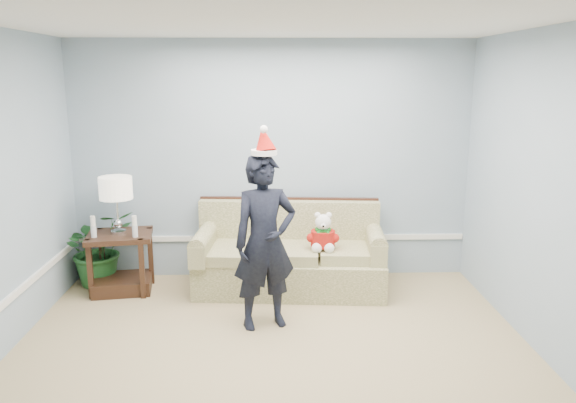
% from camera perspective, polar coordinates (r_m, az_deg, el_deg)
% --- Properties ---
extents(room_shell, '(4.54, 5.04, 2.74)m').
position_cam_1_polar(room_shell, '(3.93, -1.66, -1.39)').
color(room_shell, tan).
rests_on(room_shell, ground).
extents(wainscot_trim, '(4.49, 4.99, 0.06)m').
position_cam_1_polar(wainscot_trim, '(5.45, -14.19, -7.60)').
color(wainscot_trim, white).
rests_on(wainscot_trim, room_shell).
extents(sofa, '(2.09, 1.02, 0.95)m').
position_cam_1_polar(sofa, '(6.21, 0.18, -5.78)').
color(sofa, brown).
rests_on(sofa, room_shell).
extents(side_table, '(0.75, 0.66, 0.65)m').
position_cam_1_polar(side_table, '(6.40, -16.52, -6.55)').
color(side_table, '#392115').
rests_on(side_table, room_shell).
extents(table_lamp, '(0.35, 0.35, 0.62)m').
position_cam_1_polar(table_lamp, '(6.19, -17.10, 1.08)').
color(table_lamp, silver).
rests_on(table_lamp, side_table).
extents(candle_pair, '(0.49, 0.06, 0.23)m').
position_cam_1_polar(candle_pair, '(6.14, -17.25, -2.52)').
color(candle_pair, silver).
rests_on(candle_pair, side_table).
extents(houseplant, '(1.00, 0.99, 0.84)m').
position_cam_1_polar(houseplant, '(6.63, -18.71, -4.50)').
color(houseplant, '#215926').
rests_on(houseplant, room_shell).
extents(man, '(0.69, 0.56, 1.63)m').
position_cam_1_polar(man, '(5.14, -2.36, -4.16)').
color(man, black).
rests_on(man, room_shell).
extents(santa_hat, '(0.32, 0.34, 0.27)m').
position_cam_1_polar(santa_hat, '(4.97, -2.46, 6.11)').
color(santa_hat, white).
rests_on(santa_hat, man).
extents(teddy_bear, '(0.27, 0.30, 0.41)m').
position_cam_1_polar(teddy_bear, '(5.94, 3.58, -3.53)').
color(teddy_bear, white).
rests_on(teddy_bear, sofa).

